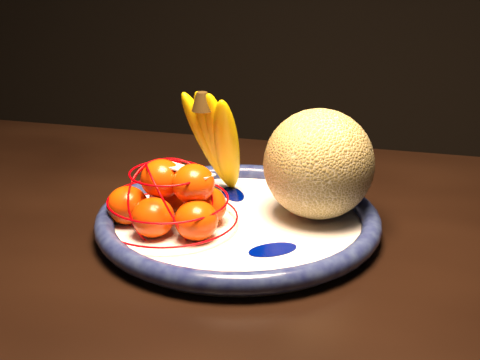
% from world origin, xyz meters
% --- Properties ---
extents(dining_table, '(1.40, 0.84, 0.70)m').
position_xyz_m(dining_table, '(-0.06, 0.04, 0.62)').
color(dining_table, black).
rests_on(dining_table, ground).
extents(fruit_bowl, '(0.38, 0.38, 0.03)m').
position_xyz_m(fruit_bowl, '(0.18, 0.05, 0.71)').
color(fruit_bowl, white).
rests_on(fruit_bowl, dining_table).
extents(cantaloupe, '(0.15, 0.15, 0.15)m').
position_xyz_m(cantaloupe, '(0.28, 0.09, 0.79)').
color(cantaloupe, olive).
rests_on(cantaloupe, fruit_bowl).
extents(banana_bunch, '(0.11, 0.11, 0.17)m').
position_xyz_m(banana_bunch, '(0.12, 0.14, 0.80)').
color(banana_bunch, '#DEAD09').
rests_on(banana_bunch, fruit_bowl).
extents(mandarin_bag, '(0.24, 0.24, 0.12)m').
position_xyz_m(mandarin_bag, '(0.10, 0.01, 0.75)').
color(mandarin_bag, '#FF3C00').
rests_on(mandarin_bag, fruit_bowl).
extents(price_tag, '(0.08, 0.04, 0.01)m').
position_xyz_m(price_tag, '(0.12, 0.01, 0.79)').
color(price_tag, white).
rests_on(price_tag, mandarin_bag).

